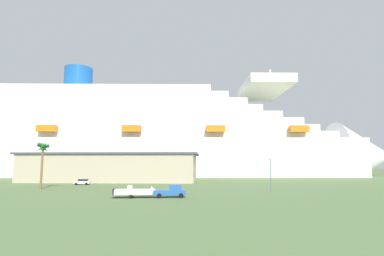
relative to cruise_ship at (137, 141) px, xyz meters
name	(u,v)px	position (x,y,z in m)	size (l,w,h in m)	color
ground_plane	(185,182)	(27.74, -44.29, -16.85)	(600.00, 600.00, 0.00)	#567042
cruise_ship	(137,141)	(0.00, 0.00, 0.00)	(248.02, 55.99, 60.74)	white
terminal_building	(115,167)	(3.14, -41.74, -12.14)	(58.15, 27.26, 9.37)	#B7A88C
pickup_truck	(171,191)	(29.55, -90.35, -15.81)	(5.85, 2.98, 2.20)	#2659A5
small_boat_on_trailer	(138,192)	(23.91, -91.27, -15.89)	(8.90, 3.23, 2.15)	#595960
palm_tree	(43,152)	(-2.98, -75.59, -8.19)	(3.23, 3.00, 10.83)	brown
street_lamp	(271,169)	(48.95, -79.43, -12.10)	(0.56, 0.56, 7.19)	slate
parked_car_white_van	(82,182)	(0.33, -60.58, -16.02)	(4.53, 2.39, 1.58)	white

